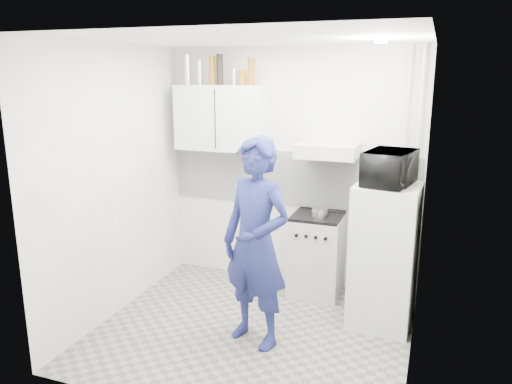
% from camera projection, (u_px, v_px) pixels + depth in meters
% --- Properties ---
extents(floor, '(2.80, 2.80, 0.00)m').
position_uv_depth(floor, '(252.00, 330.00, 4.64)').
color(floor, gray).
rests_on(floor, ground).
extents(ceiling, '(2.80, 2.80, 0.00)m').
position_uv_depth(ceiling, '(252.00, 39.00, 4.02)').
color(ceiling, white).
rests_on(ceiling, wall_back).
extents(wall_back, '(2.80, 0.00, 2.80)m').
position_uv_depth(wall_back, '(292.00, 169.00, 5.47)').
color(wall_back, white).
rests_on(wall_back, floor).
extents(wall_left, '(0.00, 2.60, 2.60)m').
position_uv_depth(wall_left, '(116.00, 183.00, 4.80)').
color(wall_left, white).
rests_on(wall_left, floor).
extents(wall_right, '(0.00, 2.60, 2.60)m').
position_uv_depth(wall_right, '(421.00, 210.00, 3.87)').
color(wall_right, white).
rests_on(wall_right, floor).
extents(person, '(0.77, 0.63, 1.83)m').
position_uv_depth(person, '(256.00, 243.00, 4.25)').
color(person, navy).
rests_on(person, floor).
extents(stove, '(0.53, 0.53, 0.85)m').
position_uv_depth(stove, '(316.00, 256.00, 5.33)').
color(stove, '#BCB8B3').
rests_on(stove, floor).
extents(fridge, '(0.60, 0.60, 1.36)m').
position_uv_depth(fridge, '(384.00, 256.00, 4.61)').
color(fridge, silver).
rests_on(fridge, floor).
extents(stove_top, '(0.51, 0.51, 0.03)m').
position_uv_depth(stove_top, '(318.00, 216.00, 5.23)').
color(stove_top, black).
rests_on(stove_top, stove).
extents(saucepan, '(0.16, 0.16, 0.09)m').
position_uv_depth(saucepan, '(320.00, 213.00, 5.13)').
color(saucepan, silver).
rests_on(saucepan, stove_top).
extents(microwave, '(0.61, 0.47, 0.31)m').
position_uv_depth(microwave, '(390.00, 168.00, 4.42)').
color(microwave, black).
rests_on(microwave, fridge).
extents(bottle_a, '(0.08, 0.08, 0.32)m').
position_uv_depth(bottle_a, '(187.00, 70.00, 5.45)').
color(bottle_a, silver).
rests_on(bottle_a, upper_cabinet).
extents(bottle_b, '(0.07, 0.07, 0.25)m').
position_uv_depth(bottle_b, '(199.00, 73.00, 5.40)').
color(bottle_b, silver).
rests_on(bottle_b, upper_cabinet).
extents(bottle_c, '(0.07, 0.07, 0.30)m').
position_uv_depth(bottle_c, '(212.00, 70.00, 5.35)').
color(bottle_c, brown).
rests_on(bottle_c, upper_cabinet).
extents(bottle_d, '(0.07, 0.07, 0.32)m').
position_uv_depth(bottle_d, '(220.00, 70.00, 5.32)').
color(bottle_d, black).
rests_on(bottle_d, upper_cabinet).
extents(canister_a, '(0.07, 0.07, 0.17)m').
position_uv_depth(canister_a, '(234.00, 77.00, 5.28)').
color(canister_a, silver).
rests_on(canister_a, upper_cabinet).
extents(canister_b, '(0.08, 0.08, 0.16)m').
position_uv_depth(canister_b, '(242.00, 78.00, 5.25)').
color(canister_b, brown).
rests_on(canister_b, upper_cabinet).
extents(bottle_e, '(0.07, 0.07, 0.28)m').
position_uv_depth(bottle_e, '(251.00, 72.00, 5.20)').
color(bottle_e, brown).
rests_on(bottle_e, upper_cabinet).
extents(upper_cabinet, '(1.00, 0.35, 0.70)m').
position_uv_depth(upper_cabinet, '(222.00, 118.00, 5.43)').
color(upper_cabinet, silver).
rests_on(upper_cabinet, wall_back).
extents(range_hood, '(0.60, 0.50, 0.14)m').
position_uv_depth(range_hood, '(328.00, 150.00, 5.03)').
color(range_hood, '#BCB8B3').
rests_on(range_hood, wall_back).
extents(backsplash, '(2.74, 0.03, 0.60)m').
position_uv_depth(backsplash, '(291.00, 178.00, 5.48)').
color(backsplash, white).
rests_on(backsplash, wall_back).
extents(pipe_a, '(0.05, 0.05, 2.60)m').
position_uv_depth(pipe_a, '(415.00, 179.00, 4.97)').
color(pipe_a, '#BCB8B3').
rests_on(pipe_a, floor).
extents(pipe_b, '(0.04, 0.04, 2.60)m').
position_uv_depth(pipe_b, '(402.00, 178.00, 5.01)').
color(pipe_b, '#BCB8B3').
rests_on(pipe_b, floor).
extents(ceiling_spot_fixture, '(0.10, 0.10, 0.02)m').
position_uv_depth(ceiling_spot_fixture, '(381.00, 42.00, 3.88)').
color(ceiling_spot_fixture, white).
rests_on(ceiling_spot_fixture, ceiling).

